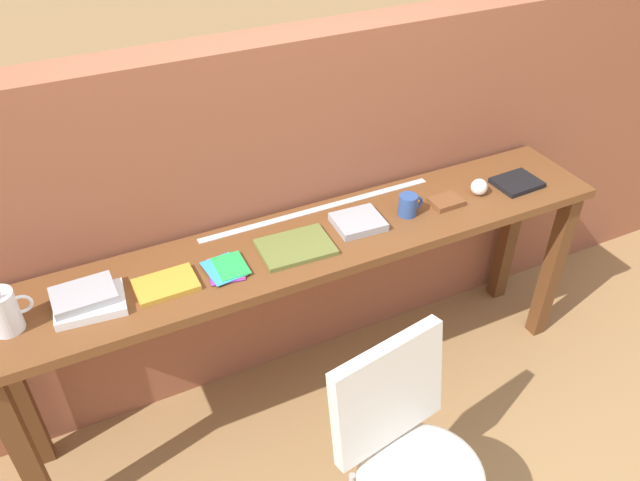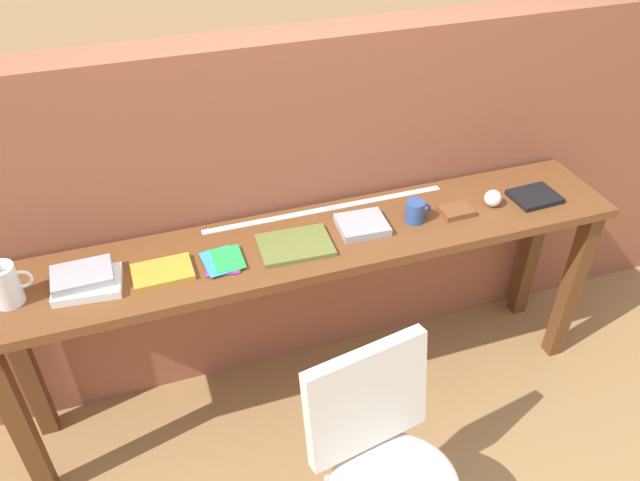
% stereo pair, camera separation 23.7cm
% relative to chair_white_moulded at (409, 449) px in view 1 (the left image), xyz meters
% --- Properties ---
extents(ground_plane, '(40.00, 40.00, 0.00)m').
position_rel_chair_white_moulded_xyz_m(ground_plane, '(0.02, 0.47, -0.53)').
color(ground_plane, '#9E7547').
extents(brick_wall_back, '(6.00, 0.20, 1.57)m').
position_rel_chair_white_moulded_xyz_m(brick_wall_back, '(0.02, 1.11, 0.26)').
color(brick_wall_back, '#935138').
rests_on(brick_wall_back, ground).
extents(sideboard, '(2.50, 0.44, 0.88)m').
position_rel_chair_white_moulded_xyz_m(sideboard, '(0.02, 0.77, 0.21)').
color(sideboard, brown).
rests_on(sideboard, ground).
extents(chair_white_moulded, '(0.51, 0.52, 0.89)m').
position_rel_chair_white_moulded_xyz_m(chair_white_moulded, '(0.00, 0.00, 0.00)').
color(chair_white_moulded, silver).
rests_on(chair_white_moulded, ground).
extents(pitcher_white, '(0.14, 0.10, 0.18)m').
position_rel_chair_white_moulded_xyz_m(pitcher_white, '(-1.08, 0.75, 0.43)').
color(pitcher_white, white).
rests_on(pitcher_white, sideboard).
extents(book_stack_leftmost, '(0.25, 0.19, 0.06)m').
position_rel_chair_white_moulded_xyz_m(book_stack_leftmost, '(-0.83, 0.75, 0.38)').
color(book_stack_leftmost, white).
rests_on(book_stack_leftmost, sideboard).
extents(magazine_cycling, '(0.22, 0.15, 0.02)m').
position_rel_chair_white_moulded_xyz_m(magazine_cycling, '(-0.57, 0.74, 0.36)').
color(magazine_cycling, gold).
rests_on(magazine_cycling, sideboard).
extents(pamphlet_pile_colourful, '(0.15, 0.17, 0.01)m').
position_rel_chair_white_moulded_xyz_m(pamphlet_pile_colourful, '(-0.35, 0.73, 0.36)').
color(pamphlet_pile_colourful, orange).
rests_on(pamphlet_pile_colourful, sideboard).
extents(book_open_centre, '(0.28, 0.21, 0.02)m').
position_rel_chair_white_moulded_xyz_m(book_open_centre, '(-0.07, 0.74, 0.36)').
color(book_open_centre, olive).
rests_on(book_open_centre, sideboard).
extents(book_grey_hardcover, '(0.20, 0.18, 0.03)m').
position_rel_chair_white_moulded_xyz_m(book_grey_hardcover, '(0.21, 0.77, 0.37)').
color(book_grey_hardcover, '#9E9EA3').
rests_on(book_grey_hardcover, sideboard).
extents(mug, '(0.11, 0.08, 0.09)m').
position_rel_chair_white_moulded_xyz_m(mug, '(0.43, 0.75, 0.40)').
color(mug, '#2D4C8C').
rests_on(mug, sideboard).
extents(leather_journal_brown, '(0.13, 0.10, 0.02)m').
position_rel_chair_white_moulded_xyz_m(leather_journal_brown, '(0.61, 0.74, 0.37)').
color(leather_journal_brown, brown).
rests_on(leather_journal_brown, sideboard).
extents(sports_ball_small, '(0.07, 0.07, 0.07)m').
position_rel_chair_white_moulded_xyz_m(sports_ball_small, '(0.78, 0.75, 0.39)').
color(sports_ball_small, silver).
rests_on(sports_ball_small, sideboard).
extents(book_repair_rightmost, '(0.20, 0.16, 0.02)m').
position_rel_chair_white_moulded_xyz_m(book_repair_rightmost, '(0.98, 0.73, 0.36)').
color(book_repair_rightmost, black).
rests_on(book_repair_rightmost, sideboard).
extents(ruler_metal_back_edge, '(1.03, 0.03, 0.00)m').
position_rel_chair_white_moulded_xyz_m(ruler_metal_back_edge, '(0.12, 0.94, 0.35)').
color(ruler_metal_back_edge, silver).
rests_on(ruler_metal_back_edge, sideboard).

